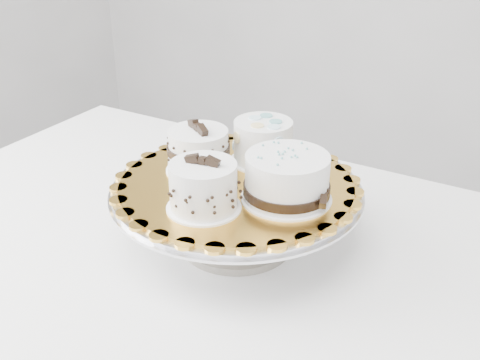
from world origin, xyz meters
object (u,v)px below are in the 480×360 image
Objects in this scene: cake_ribbon at (288,180)px; cake_stand at (237,204)px; cake_swirl at (203,188)px; cake_board at (236,184)px; cake_dots at (263,141)px; cake_banded at (199,152)px; table at (216,287)px.

cake_stand is at bearing 156.58° from cake_ribbon.
cake_board is at bearing 80.48° from cake_swirl.
cake_dots is 0.13m from cake_ribbon.
cake_banded is at bearing 179.39° from cake_stand.
cake_stand is at bearing 26.60° from cake_banded.
cake_ribbon is at bearing 26.25° from cake_banded.
cake_swirl is (0.01, -0.09, 0.07)m from cake_stand.
cake_dots is (0.06, 0.09, 0.00)m from cake_banded.
cake_swirl reaches higher than cake_board.
cake_banded reaches higher than cake_board.
cake_ribbon is (0.10, -0.09, -0.00)m from cake_dots.
cake_stand is at bearing 80.48° from cake_swirl.
cake_dots is (-0.02, 0.18, 0.00)m from cake_swirl.
cake_swirl is (0.03, -0.06, 0.22)m from table.
cake_stand is 0.10m from cake_banded.
cake_swirl reaches higher than cake_ribbon.
cake_stand is 0.11m from cake_ribbon.
cake_swirl is at bearing -68.58° from table.
cake_banded reaches higher than table.
cake_ribbon is (0.09, -0.00, 0.07)m from cake_stand.
cake_swirl is at bearing -155.21° from cake_ribbon.
table is at bearing -1.75° from cake_banded.
cake_stand is (0.02, 0.03, 0.15)m from table.
cake_swirl is 0.91× the size of cake_banded.
cake_banded is at bearing -140.60° from cake_dots.
cake_banded is 0.80× the size of cake_ribbon.
cake_ribbon is (0.16, -0.00, 0.00)m from cake_banded.
cake_banded reaches higher than cake_dots.
cake_banded is at bearing 179.39° from cake_board.
cake_swirl is 0.73× the size of cake_ribbon.
cake_swirl is (0.01, -0.09, 0.04)m from cake_board.
cake_board is 3.13× the size of cake_swirl.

